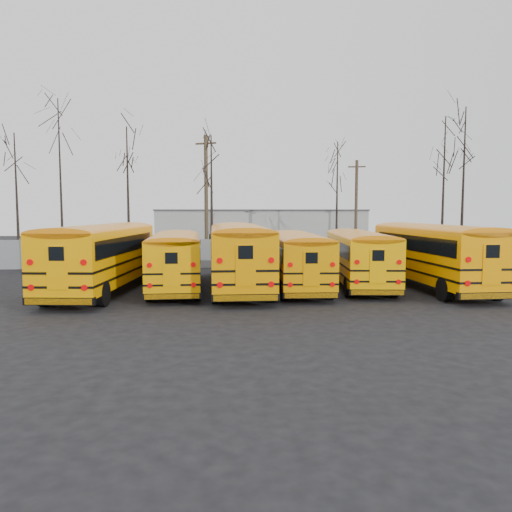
{
  "coord_description": "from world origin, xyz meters",
  "views": [
    {
      "loc": [
        -2.67,
        -22.76,
        3.92
      ],
      "look_at": [
        -0.67,
        3.06,
        1.6
      ],
      "focal_mm": 35.0,
      "sensor_mm": 36.0,
      "label": 1
    }
  ],
  "objects": [
    {
      "name": "tree_0",
      "position": [
        -17.09,
        14.62,
        4.76
      ],
      "size": [
        0.26,
        0.26,
        9.51
      ],
      "primitive_type": "cone",
      "color": "black",
      "rests_on": "ground"
    },
    {
      "name": "tree_5",
      "position": [
        14.86,
        14.99,
        5.58
      ],
      "size": [
        0.26,
        0.26,
        11.16
      ],
      "primitive_type": "cone",
      "color": "black",
      "rests_on": "ground"
    },
    {
      "name": "fence",
      "position": [
        0.0,
        12.0,
        1.0
      ],
      "size": [
        40.0,
        0.04,
        2.0
      ],
      "primitive_type": "cube",
      "color": "gray",
      "rests_on": "ground"
    },
    {
      "name": "tree_6",
      "position": [
        17.81,
        17.68,
        6.26
      ],
      "size": [
        0.26,
        0.26,
        12.51
      ],
      "primitive_type": "cone",
      "color": "black",
      "rests_on": "ground"
    },
    {
      "name": "tree_3",
      "position": [
        -3.08,
        13.89,
        4.69
      ],
      "size": [
        0.26,
        0.26,
        9.38
      ],
      "primitive_type": "cone",
      "color": "black",
      "rests_on": "ground"
    },
    {
      "name": "bus_e",
      "position": [
        4.69,
        2.7,
        1.72
      ],
      "size": [
        3.47,
        10.66,
        2.93
      ],
      "rotation": [
        0.0,
        0.0,
        -0.1
      ],
      "color": "black",
      "rests_on": "ground"
    },
    {
      "name": "bus_a",
      "position": [
        -8.23,
        1.86,
        1.96
      ],
      "size": [
        3.93,
        12.17,
        3.35
      ],
      "rotation": [
        0.0,
        0.0,
        -0.1
      ],
      "color": "black",
      "rests_on": "ground"
    },
    {
      "name": "tree_2",
      "position": [
        -9.17,
        14.52,
        5.02
      ],
      "size": [
        0.26,
        0.26,
        10.04
      ],
      "primitive_type": "cone",
      "color": "black",
      "rests_on": "ground"
    },
    {
      "name": "tree_1",
      "position": [
        -14.5,
        16.38,
        6.17
      ],
      "size": [
        0.26,
        0.26,
        12.34
      ],
      "primitive_type": "cone",
      "color": "black",
      "rests_on": "ground"
    },
    {
      "name": "bus_d",
      "position": [
        1.35,
        2.13,
        1.69
      ],
      "size": [
        2.65,
        10.36,
        2.88
      ],
      "rotation": [
        0.0,
        0.0,
        -0.03
      ],
      "color": "black",
      "rests_on": "ground"
    },
    {
      "name": "bus_f",
      "position": [
        8.27,
        1.82,
        1.95
      ],
      "size": [
        3.11,
        11.98,
        3.33
      ],
      "rotation": [
        0.0,
        0.0,
        0.03
      ],
      "color": "black",
      "rests_on": "ground"
    },
    {
      "name": "utility_pole_left",
      "position": [
        -3.54,
        17.38,
        5.1
      ],
      "size": [
        1.66,
        0.86,
        9.93
      ],
      "rotation": [
        0.0,
        0.0,
        -0.43
      ],
      "color": "#443726",
      "rests_on": "ground"
    },
    {
      "name": "ground",
      "position": [
        0.0,
        0.0,
        0.0
      ],
      "size": [
        120.0,
        120.0,
        0.0
      ],
      "primitive_type": "plane",
      "color": "black",
      "rests_on": "ground"
    },
    {
      "name": "utility_pole_right",
      "position": [
        8.95,
        18.44,
        4.2
      ],
      "size": [
        1.43,
        0.46,
        8.17
      ],
      "rotation": [
        0.0,
        0.0,
        -0.25
      ],
      "color": "#493929",
      "rests_on": "ground"
    },
    {
      "name": "distant_building",
      "position": [
        2.0,
        32.0,
        2.0
      ],
      "size": [
        22.0,
        8.0,
        4.0
      ],
      "primitive_type": "cube",
      "color": "#ADACA8",
      "rests_on": "ground"
    },
    {
      "name": "tree_4",
      "position": [
        6.76,
        16.2,
        4.68
      ],
      "size": [
        0.26,
        0.26,
        9.35
      ],
      "primitive_type": "cone",
      "color": "black",
      "rests_on": "ground"
    },
    {
      "name": "bus_b",
      "position": [
        -4.78,
        2.38,
        1.7
      ],
      "size": [
        2.87,
        10.47,
        2.9
      ],
      "rotation": [
        0.0,
        0.0,
        0.05
      ],
      "color": "black",
      "rests_on": "ground"
    },
    {
      "name": "bus_c",
      "position": [
        -1.61,
        2.12,
        1.95
      ],
      "size": [
        2.85,
        11.95,
        3.33
      ],
      "rotation": [
        0.0,
        0.0,
        0.01
      ],
      "color": "black",
      "rests_on": "ground"
    }
  ]
}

